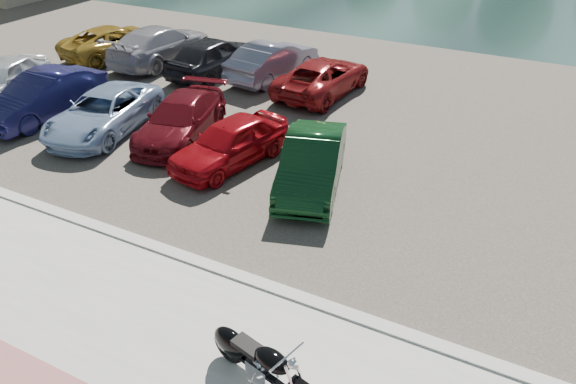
# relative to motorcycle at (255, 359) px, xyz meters

# --- Properties ---
(ground) EXTENTS (200.00, 200.00, 0.00)m
(ground) POSITION_rel_motorcycle_xyz_m (-0.85, 0.12, -0.56)
(ground) COLOR #595447
(ground) RESTS_ON ground
(kerb) EXTENTS (60.00, 0.30, 0.14)m
(kerb) POSITION_rel_motorcycle_xyz_m (-0.85, 2.12, -0.49)
(kerb) COLOR #B6B4AB
(kerb) RESTS_ON ground
(parking_lot) EXTENTS (60.00, 18.00, 0.04)m
(parking_lot) POSITION_rel_motorcycle_xyz_m (-0.85, 11.12, -0.54)
(parking_lot) COLOR #3C3731
(parking_lot) RESTS_ON ground
(motorcycle) EXTENTS (2.29, 0.92, 1.05)m
(motorcycle) POSITION_rel_motorcycle_xyz_m (0.00, 0.00, 0.00)
(motorcycle) COLOR black
(motorcycle) RESTS_ON promenade
(car_0) EXTENTS (2.61, 4.35, 1.38)m
(car_0) POSITION_rel_motorcycle_xyz_m (-14.40, 6.87, 0.17)
(car_0) COLOR silver
(car_0) RESTS_ON parking_lot
(car_1) EXTENTS (1.66, 4.47, 1.46)m
(car_1) POSITION_rel_motorcycle_xyz_m (-11.74, 6.30, 0.21)
(car_1) COLOR #161646
(car_1) RESTS_ON parking_lot
(car_2) EXTENTS (2.84, 4.82, 1.26)m
(car_2) POSITION_rel_motorcycle_xyz_m (-9.21, 6.34, 0.11)
(car_2) COLOR #8CA8CC
(car_2) RESTS_ON parking_lot
(car_3) EXTENTS (2.64, 4.58, 1.25)m
(car_3) POSITION_rel_motorcycle_xyz_m (-6.77, 7.07, 0.10)
(car_3) COLOR #5C0D15
(car_3) RESTS_ON parking_lot
(car_4) EXTENTS (2.30, 4.06, 1.30)m
(car_4) POSITION_rel_motorcycle_xyz_m (-4.53, 6.35, 0.13)
(car_4) COLOR #A70B13
(car_4) RESTS_ON parking_lot
(car_5) EXTENTS (2.61, 4.37, 1.36)m
(car_5) POSITION_rel_motorcycle_xyz_m (-1.96, 6.28, 0.16)
(car_5) COLOR #0E3618
(car_5) RESTS_ON parking_lot
(car_6) EXTENTS (3.21, 5.11, 1.32)m
(car_6) POSITION_rel_motorcycle_xyz_m (-14.23, 12.39, 0.14)
(car_6) COLOR #AC8527
(car_6) RESTS_ON parking_lot
(car_7) EXTENTS (2.25, 5.24, 1.51)m
(car_7) POSITION_rel_motorcycle_xyz_m (-11.99, 12.70, 0.23)
(car_7) COLOR #9A98A1
(car_7) RESTS_ON parking_lot
(car_8) EXTENTS (2.18, 4.54, 1.50)m
(car_8) POSITION_rel_motorcycle_xyz_m (-9.17, 12.42, 0.23)
(car_8) COLOR black
(car_8) RESTS_ON parking_lot
(car_9) EXTENTS (2.09, 4.50, 1.43)m
(car_9) POSITION_rel_motorcycle_xyz_m (-6.89, 13.11, 0.19)
(car_9) COLOR slate
(car_9) RESTS_ON parking_lot
(car_10) EXTENTS (2.42, 4.68, 1.26)m
(car_10) POSITION_rel_motorcycle_xyz_m (-4.48, 12.51, 0.11)
(car_10) COLOR maroon
(car_10) RESTS_ON parking_lot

